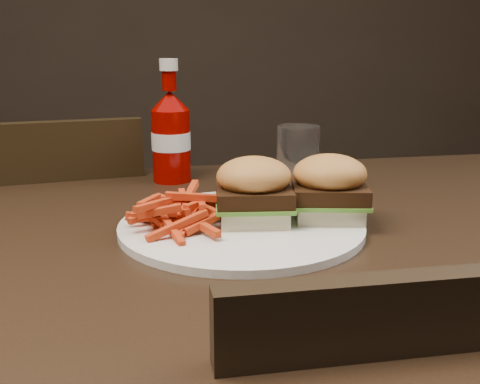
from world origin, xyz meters
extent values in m
cube|color=black|center=(0.00, 0.00, 0.73)|extent=(1.20, 0.80, 0.04)
cube|color=black|center=(-0.38, 0.50, 0.43)|extent=(0.45, 0.45, 0.04)
cylinder|color=white|center=(-0.05, -0.01, 0.76)|extent=(0.33, 0.33, 0.01)
cube|color=#FEEFC6|center=(-0.03, -0.01, 0.77)|extent=(0.10, 0.09, 0.02)
cube|color=beige|center=(0.07, -0.01, 0.77)|extent=(0.11, 0.10, 0.02)
cylinder|color=#7E0300|center=(-0.12, 0.28, 0.81)|extent=(0.09, 0.09, 0.14)
cylinder|color=white|center=(0.08, 0.17, 0.81)|extent=(0.09, 0.09, 0.11)
camera|label=1|loc=(-0.19, -0.71, 1.00)|focal=42.00mm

